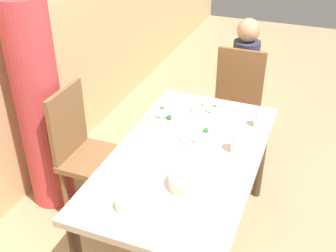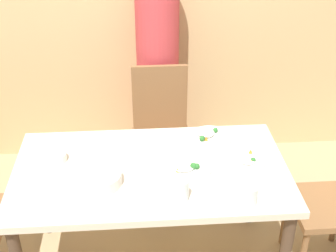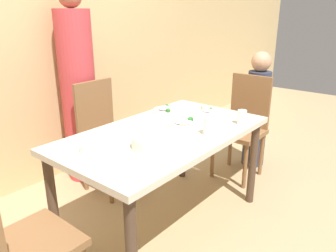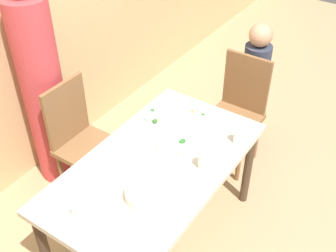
{
  "view_description": "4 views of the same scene",
  "coord_description": "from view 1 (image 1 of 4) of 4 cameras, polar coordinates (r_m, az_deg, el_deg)",
  "views": [
    {
      "loc": [
        -1.87,
        -0.62,
        2.11
      ],
      "look_at": [
        -0.09,
        0.08,
        0.95
      ],
      "focal_mm": 45.0,
      "sensor_mm": 36.0,
      "label": 1
    },
    {
      "loc": [
        -0.06,
        -2.02,
        2.19
      ],
      "look_at": [
        0.1,
        0.05,
        0.95
      ],
      "focal_mm": 50.0,
      "sensor_mm": 36.0,
      "label": 2
    },
    {
      "loc": [
        -1.57,
        -1.32,
        1.47
      ],
      "look_at": [
        0.07,
        0.03,
        0.73
      ],
      "focal_mm": 35.0,
      "sensor_mm": 36.0,
      "label": 3
    },
    {
      "loc": [
        -1.51,
        -1.11,
        2.48
      ],
      "look_at": [
        0.14,
        0.01,
        0.92
      ],
      "focal_mm": 45.0,
      "sensor_mm": 36.0,
      "label": 4
    }
  ],
  "objects": [
    {
      "name": "plate_rice_child",
      "position": [
        2.84,
        5.48,
        2.2
      ],
      "size": [
        0.21,
        0.21,
        0.05
      ],
      "color": "white",
      "rests_on": "dining_table"
    },
    {
      "name": "plate_noodles",
      "position": [
        2.76,
        -0.35,
        1.53
      ],
      "size": [
        0.25,
        0.25,
        0.05
      ],
      "color": "white",
      "rests_on": "dining_table"
    },
    {
      "name": "spoon_steel",
      "position": [
        2.01,
        4.57,
        -12.3
      ],
      "size": [
        0.18,
        0.04,
        0.01
      ],
      "color": "silver",
      "rests_on": "dining_table"
    },
    {
      "name": "napkin_folded",
      "position": [
        2.37,
        4.16,
        -4.48
      ],
      "size": [
        0.14,
        0.14,
        0.01
      ],
      "color": "white",
      "rests_on": "dining_table"
    },
    {
      "name": "fork_steel",
      "position": [
        2.47,
        -0.39,
        -2.74
      ],
      "size": [
        0.18,
        0.07,
        0.01
      ],
      "color": "silver",
      "rests_on": "dining_table"
    },
    {
      "name": "glass_water_short",
      "position": [
        2.43,
        9.38,
        -2.3
      ],
      "size": [
        0.08,
        0.08,
        0.11
      ],
      "color": "silver",
      "rests_on": "dining_table"
    },
    {
      "name": "glass_water_tall",
      "position": [
        2.7,
        12.25,
        0.89
      ],
      "size": [
        0.07,
        0.07,
        0.1
      ],
      "color": "silver",
      "rests_on": "dining_table"
    },
    {
      "name": "bowl_curry",
      "position": [
        2.16,
        3.06,
        -7.44
      ],
      "size": [
        0.22,
        0.22,
        0.07
      ],
      "color": "silver",
      "rests_on": "dining_table"
    },
    {
      "name": "dining_table",
      "position": [
        2.46,
        2.43,
        -5.41
      ],
      "size": [
        1.46,
        0.81,
        0.72
      ],
      "color": "beige",
      "rests_on": "ground_plane"
    },
    {
      "name": "plate_rice_adult",
      "position": [
        2.55,
        4.44,
        -1.41
      ],
      "size": [
        0.26,
        0.26,
        0.05
      ],
      "color": "white",
      "rests_on": "dining_table"
    },
    {
      "name": "ground_plane",
      "position": [
        2.89,
        2.14,
        -15.63
      ],
      "size": [
        10.0,
        10.0,
        0.0
      ],
      "primitive_type": "plane",
      "color": "tan"
    },
    {
      "name": "chair_adult_spot",
      "position": [
        2.89,
        -11.15,
        -3.19
      ],
      "size": [
        0.4,
        0.4,
        0.93
      ],
      "color": "brown",
      "rests_on": "ground_plane"
    },
    {
      "name": "bowl_rice_small",
      "position": [
        2.05,
        -5.28,
        -10.39
      ],
      "size": [
        0.13,
        0.13,
        0.05
      ],
      "color": "white",
      "rests_on": "dining_table"
    },
    {
      "name": "person_adult",
      "position": [
        2.91,
        -17.1,
        2.91
      ],
      "size": [
        0.3,
        0.3,
        1.69
      ],
      "color": "#C63D42",
      "rests_on": "ground_plane"
    },
    {
      "name": "person_child",
      "position": [
        3.63,
        10.09,
        5.24
      ],
      "size": [
        0.22,
        0.22,
        1.13
      ],
      "color": "#33384C",
      "rests_on": "ground_plane"
    },
    {
      "name": "chair_child_spot",
      "position": [
        3.4,
        9.01,
        2.7
      ],
      "size": [
        0.4,
        0.4,
        0.93
      ],
      "rotation": [
        0.0,
        0.0,
        -1.57
      ],
      "color": "brown",
      "rests_on": "ground_plane"
    }
  ]
}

